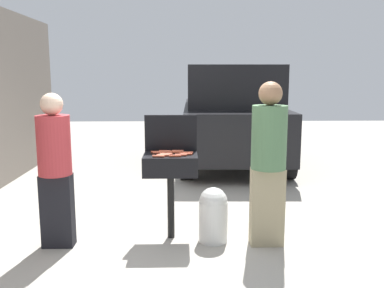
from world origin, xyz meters
The scene contains 23 objects.
ground_plane centered at (0.00, 0.00, 0.00)m, with size 24.00×24.00×0.00m, color #9E998E.
bbq_grill centered at (0.21, -0.05, 0.82)m, with size 0.60×0.44×0.97m.
grill_lid_open centered at (0.21, 0.17, 1.18)m, with size 0.60×0.05×0.42m, color black.
hot_dog_0 centered at (0.05, 0.04, 0.98)m, with size 0.03×0.03×0.13m, color #AD4228.
hot_dog_1 centered at (0.37, -0.05, 0.98)m, with size 0.03×0.03×0.13m, color #AD4228.
hot_dog_2 centered at (0.07, 0.00, 0.98)m, with size 0.03×0.03×0.13m, color #B74C33.
hot_dog_3 centered at (0.12, -0.16, 0.98)m, with size 0.03×0.03×0.13m, color #B74C33.
hot_dog_4 centered at (0.14, 0.09, 0.98)m, with size 0.03×0.03×0.13m, color #B74C33.
hot_dog_5 centered at (0.38, -0.09, 0.98)m, with size 0.03×0.03×0.13m, color #AD4228.
hot_dog_6 centered at (0.32, -0.14, 0.98)m, with size 0.03×0.03×0.13m, color #B74C33.
hot_dog_7 centered at (0.08, -0.20, 0.98)m, with size 0.03×0.03×0.13m, color #C6593D.
hot_dog_8 centered at (0.39, -0.01, 0.98)m, with size 0.03×0.03×0.13m, color #B74C33.
hot_dog_9 centered at (0.26, -0.19, 0.98)m, with size 0.03×0.03×0.13m, color #AD4228.
hot_dog_10 centered at (0.19, 0.05, 0.98)m, with size 0.03×0.03×0.13m, color #C6593D.
hot_dog_11 centered at (0.15, -0.05, 0.98)m, with size 0.03×0.03×0.13m, color #C6593D.
hot_dog_12 centered at (0.14, -0.13, 0.98)m, with size 0.03×0.03×0.13m, color #C6593D.
hot_dog_13 centered at (0.29, 0.09, 0.98)m, with size 0.03×0.03×0.13m, color #C6593D.
hot_dog_14 centered at (0.26, 0.01, 0.98)m, with size 0.03×0.03×0.13m, color #AD4228.
hot_dog_15 centered at (0.17, -0.10, 0.98)m, with size 0.03×0.03×0.13m, color #B74C33.
propane_tank centered at (0.68, -0.17, 0.32)m, with size 0.32×0.32×0.62m.
person_left centered at (-1.01, -0.26, 0.90)m, with size 0.35×0.35×1.66m.
person_right centered at (1.26, -0.27, 0.96)m, with size 0.37×0.37×1.77m.
parked_minivan centered at (1.36, 4.10, 1.03)m, with size 2.12×4.45×2.02m.
Camera 1 is at (0.33, -4.54, 1.84)m, focal length 38.53 mm.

